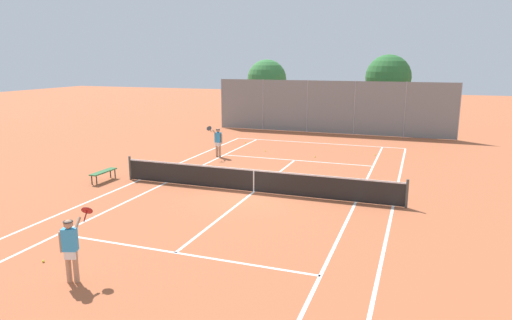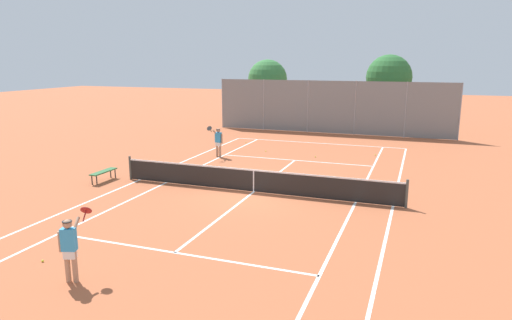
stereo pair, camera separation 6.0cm
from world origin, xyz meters
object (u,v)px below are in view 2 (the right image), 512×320
loose_tennis_ball_2 (246,142)px  tree_behind_right (390,78)px  loose_tennis_ball_0 (315,157)px  courtside_bench (104,172)px  loose_tennis_ball_4 (266,151)px  player_far_left (218,140)px  loose_tennis_ball_1 (43,261)px  tree_behind_left (266,81)px  tennis_net (254,180)px  loose_tennis_ball_3 (375,155)px  player_near_side (70,246)px

loose_tennis_ball_2 → tree_behind_right: bearing=48.0°
loose_tennis_ball_0 → courtside_bench: 11.29m
tree_behind_right → loose_tennis_ball_4: bearing=-118.0°
player_far_left → courtside_bench: bearing=-112.0°
loose_tennis_ball_1 → tree_behind_left: (-3.20, 27.99, 3.55)m
tennis_net → loose_tennis_ball_4: 8.42m
loose_tennis_ball_2 → courtside_bench: 11.33m
tennis_net → loose_tennis_ball_0: (0.87, 7.52, -0.48)m
tennis_net → loose_tennis_ball_3: bearing=66.8°
loose_tennis_ball_4 → tree_behind_right: bearing=62.0°
loose_tennis_ball_1 → tree_behind_right: 28.68m
player_near_side → tree_behind_left: size_ratio=0.33×
loose_tennis_ball_4 → loose_tennis_ball_0: bearing=-10.7°
player_near_side → loose_tennis_ball_3: size_ratio=26.88×
loose_tennis_ball_0 → loose_tennis_ball_3: size_ratio=1.00×
tennis_net → player_near_side: size_ratio=6.76×
player_far_left → loose_tennis_ball_2: 4.65m
loose_tennis_ball_1 → loose_tennis_ball_3: same height
loose_tennis_ball_2 → player_far_left: bearing=-88.3°
loose_tennis_ball_2 → courtside_bench: bearing=-102.7°
tennis_net → tree_behind_right: tree_behind_right is taller
player_near_side → tree_behind_left: tree_behind_left is taller
player_far_left → tree_behind_left: 14.43m
tennis_net → tree_behind_left: bearing=107.4°
player_far_left → courtside_bench: player_far_left is taller
loose_tennis_ball_3 → loose_tennis_ball_4: (-6.18, -1.12, 0.00)m
tennis_net → tree_behind_right: (3.80, 19.43, 3.40)m
loose_tennis_ball_3 → loose_tennis_ball_4: bearing=-169.7°
player_far_left → courtside_bench: (-2.63, -6.49, -0.52)m
tree_behind_right → tennis_net: bearing=-101.1°
loose_tennis_ball_3 → courtside_bench: bearing=-137.5°
loose_tennis_ball_4 → courtside_bench: (-4.64, -8.79, 0.38)m
tree_behind_left → tree_behind_right: (10.02, -0.41, 0.32)m
loose_tennis_ball_3 → tree_behind_right: size_ratio=0.01×
player_near_side → loose_tennis_ball_4: (-0.75, 16.84, -0.89)m
courtside_bench → tree_behind_left: bearing=88.2°
player_far_left → loose_tennis_ball_4: bearing=48.9°
loose_tennis_ball_1 → tree_behind_left: tree_behind_left is taller
loose_tennis_ball_3 → player_far_left: bearing=-157.3°
loose_tennis_ball_3 → loose_tennis_ball_0: bearing=-151.0°
tennis_net → tree_behind_left: 21.02m
tree_behind_right → loose_tennis_ball_3: bearing=-89.2°
loose_tennis_ball_0 → loose_tennis_ball_3: same height
loose_tennis_ball_0 → courtside_bench: size_ratio=0.04×
courtside_bench → tree_behind_left: size_ratio=0.28×
loose_tennis_ball_0 → loose_tennis_ball_1: size_ratio=1.00×
player_far_left → loose_tennis_ball_0: size_ratio=26.88×
loose_tennis_ball_4 → courtside_bench: 9.95m
tree_behind_left → tree_behind_right: tree_behind_right is taller
loose_tennis_ball_3 → tree_behind_right: tree_behind_right is taller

